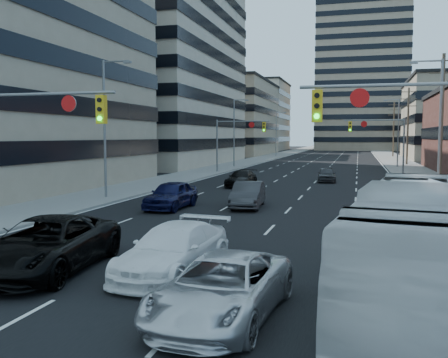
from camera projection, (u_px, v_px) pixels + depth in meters
ground at (94, 326)px, 10.87m from camera, size 400.00×400.00×0.00m
road_surface at (338, 152)px, 135.93m from camera, size 18.00×300.00×0.02m
sidewalk_left at (295, 151)px, 138.91m from camera, size 5.00×300.00×0.15m
sidewalk_right at (382, 152)px, 132.94m from camera, size 5.00×300.00×0.15m
office_left_mid at (135, 70)px, 74.40m from camera, size 26.00×34.00×28.00m
office_left_far at (224, 119)px, 112.61m from camera, size 20.00×30.00×16.00m
apartment_tower at (362, 54)px, 151.14m from camera, size 26.00×26.00×58.00m
bg_block_left at (245, 117)px, 151.96m from camera, size 24.00×24.00×20.00m
signal_near_left at (27, 131)px, 20.13m from camera, size 6.59×0.33×6.00m
signal_near_right at (421, 130)px, 16.26m from camera, size 6.59×0.33×6.00m
signal_far_left at (237, 135)px, 55.78m from camera, size 6.09×0.33×6.00m
signal_far_right at (380, 135)px, 51.80m from camera, size 6.09×0.33×6.00m
utility_pole_block at (442, 117)px, 41.84m from camera, size 2.20×0.28×11.00m
utility_pole_midblock at (408, 125)px, 70.70m from camera, size 2.20×0.28×11.00m
utility_pole_distant at (394, 128)px, 99.56m from camera, size 2.20×0.28×11.00m
streetlight_left_near at (107, 122)px, 32.36m from camera, size 2.03×0.22×9.00m
streetlight_left_mid at (235, 129)px, 66.03m from camera, size 2.03×0.22×9.00m
streetlight_left_far at (277, 132)px, 99.70m from camera, size 2.03×0.22×9.00m
streetlight_right_near at (438, 122)px, 31.81m from camera, size 2.03×0.22×9.00m
streetlight_right_far at (397, 129)px, 65.48m from camera, size 2.03×0.22×9.00m
black_pickup at (46, 245)px, 15.13m from camera, size 3.26×6.17×1.65m
white_van at (174, 250)px, 14.81m from camera, size 2.60×5.31×1.49m
silver_suv at (222, 288)px, 11.27m from camera, size 2.73×5.24×1.41m
transit_bus at (414, 243)px, 12.31m from camera, size 3.92×10.99×2.99m
sedan_blue at (171, 195)px, 28.33m from camera, size 2.04×4.74×1.59m
sedan_grey_center at (248, 195)px, 28.81m from camera, size 1.93×4.66×1.50m
sedan_black_far at (241, 179)px, 40.76m from camera, size 2.05×4.68×1.34m
sedan_grey_right at (327, 175)px, 45.04m from camera, size 1.83×4.02×1.34m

